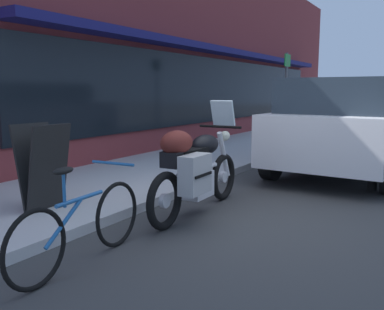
{
  "coord_description": "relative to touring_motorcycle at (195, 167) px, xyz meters",
  "views": [
    {
      "loc": [
        -4.75,
        -2.02,
        1.54
      ],
      "look_at": [
        -0.01,
        0.78,
        0.7
      ],
      "focal_mm": 39.8,
      "sensor_mm": 36.0,
      "label": 1
    }
  ],
  "objects": [
    {
      "name": "ground_plane",
      "position": [
        0.34,
        -0.54,
        -0.61
      ],
      "size": [
        80.0,
        80.0,
        0.0
      ],
      "primitive_type": "plane",
      "color": "#383838"
    },
    {
      "name": "pedestrian_walking",
      "position": [
        2.51,
        -1.78,
        0.49
      ],
      "size": [
        0.45,
        0.55,
        1.75
      ],
      "color": "black",
      "rests_on": "ground_plane"
    },
    {
      "name": "touring_motorcycle",
      "position": [
        0.0,
        0.0,
        0.0
      ],
      "size": [
        2.17,
        0.69,
        1.41
      ],
      "color": "black",
      "rests_on": "ground_plane"
    },
    {
      "name": "parking_sign_pole",
      "position": [
        6.73,
        1.1,
        0.94
      ],
      "size": [
        0.44,
        0.07,
        2.4
      ],
      "color": "#59595B",
      "rests_on": "sidewalk_curb"
    },
    {
      "name": "sidewalk_curb",
      "position": [
        9.34,
        1.96,
        -0.55
      ],
      "size": [
        30.0,
        2.62,
        0.12
      ],
      "color": "#B6B6B6",
      "rests_on": "ground_plane"
    },
    {
      "name": "storefront_building",
      "position": [
        7.42,
        3.43,
        2.17
      ],
      "size": [
        22.16,
        0.9,
        5.66
      ],
      "color": "maroon",
      "rests_on": "ground_plane"
    },
    {
      "name": "parked_bicycle",
      "position": [
        -1.82,
        0.11,
        -0.25
      ],
      "size": [
        1.7,
        0.48,
        0.91
      ],
      "color": "black",
      "rests_on": "ground_plane"
    },
    {
      "name": "parked_minivan",
      "position": [
        3.97,
        -1.11,
        0.32
      ],
      "size": [
        4.84,
        2.37,
        1.73
      ],
      "color": "silver",
      "rests_on": "ground_plane"
    },
    {
      "name": "sandwich_board_sign",
      "position": [
        -1.01,
        1.52,
        0.03
      ],
      "size": [
        0.55,
        0.43,
        1.02
      ],
      "color": "black",
      "rests_on": "sidewalk_curb"
    }
  ]
}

